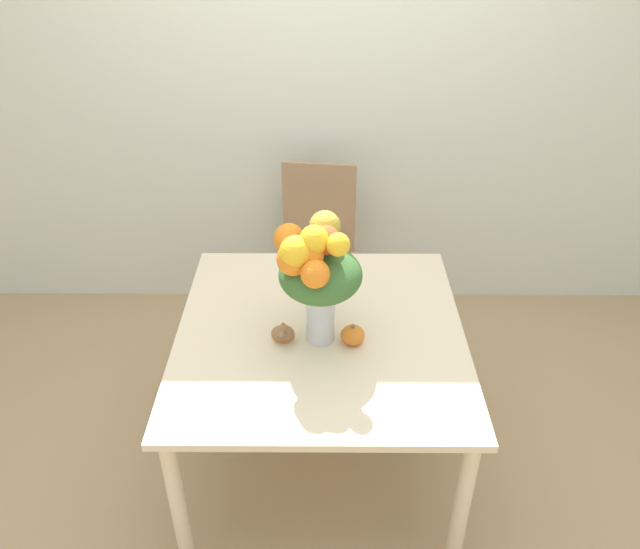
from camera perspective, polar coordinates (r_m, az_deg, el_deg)
The scene contains 7 objects.
ground_plane at distance 3.01m, azimuth 0.04°, elevation -16.02°, with size 12.00×12.00×0.00m, color tan.
wall_back at distance 3.42m, azimuth 0.16°, elevation 17.41°, with size 8.00×0.06×2.70m.
dining_table at distance 2.56m, azimuth 0.04°, elevation -6.65°, with size 1.15×1.19×0.72m.
flower_vase at distance 2.28m, azimuth -0.36°, elevation 0.46°, with size 0.33×0.37×0.53m.
pumpkin at distance 2.43m, azimuth 3.01°, elevation -5.54°, with size 0.09×0.09×0.09m.
turkey_figurine at distance 2.45m, azimuth -3.40°, elevation -5.18°, with size 0.09×0.12×0.07m.
dining_chair_near_window at distance 3.43m, azimuth -0.32°, elevation 1.93°, with size 0.46×0.46×0.98m.
Camera 1 is at (0.01, -1.97, 2.27)m, focal length 35.00 mm.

